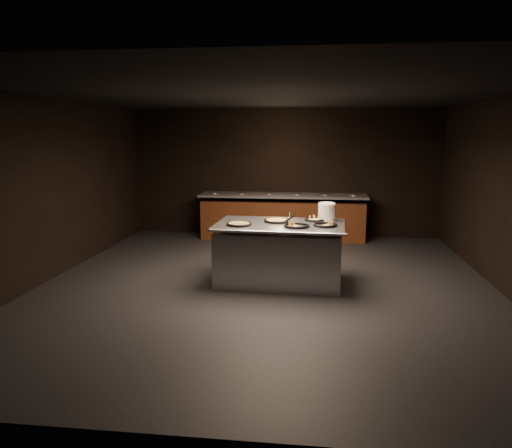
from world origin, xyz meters
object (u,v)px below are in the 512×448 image
at_px(serving_counter, 280,255).
at_px(pan_veggie_whole, 239,224).
at_px(pan_cheese_whole, 277,221).
at_px(plate_stack, 327,212).

relative_size(serving_counter, pan_veggie_whole, 5.29).
bearing_deg(pan_veggie_whole, pan_cheese_whole, 34.44).
distance_m(pan_veggie_whole, pan_cheese_whole, 0.67).
bearing_deg(serving_counter, pan_veggie_whole, -156.94).
bearing_deg(serving_counter, plate_stack, 28.11).
bearing_deg(pan_cheese_whole, plate_stack, 14.14).
height_order(serving_counter, plate_stack, plate_stack).
height_order(plate_stack, pan_cheese_whole, plate_stack).
bearing_deg(serving_counter, pan_cheese_whole, 114.20).
bearing_deg(pan_cheese_whole, serving_counter, -68.32).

